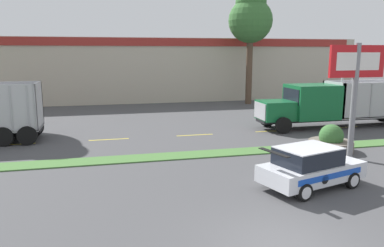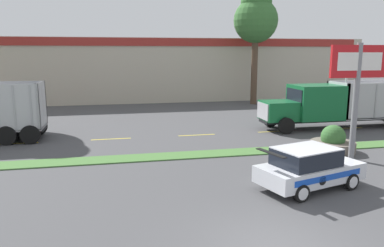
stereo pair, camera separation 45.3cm
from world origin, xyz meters
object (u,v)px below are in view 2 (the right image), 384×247
(store_sign_post, at_px, (358,77))
(stone_planter, at_px, (333,143))
(dump_truck_lead, at_px, (331,105))
(rally_car, at_px, (309,167))

(store_sign_post, distance_m, stone_planter, 3.91)
(dump_truck_lead, xyz_separation_m, store_sign_post, (-3.48, -7.43, 2.48))
(dump_truck_lead, xyz_separation_m, rally_car, (-7.60, -10.62, -0.75))
(rally_car, height_order, stone_planter, rally_car)
(dump_truck_lead, distance_m, stone_planter, 6.92)
(rally_car, bearing_deg, dump_truck_lead, 54.40)
(store_sign_post, bearing_deg, rally_car, -142.25)
(stone_planter, bearing_deg, rally_car, -130.65)
(dump_truck_lead, height_order, stone_planter, dump_truck_lead)
(dump_truck_lead, xyz_separation_m, stone_planter, (-3.52, -5.86, -1.10))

